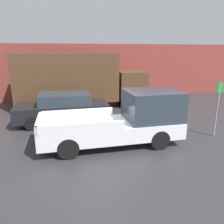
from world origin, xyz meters
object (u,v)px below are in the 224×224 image
pickup_truck (126,120)px  parking_sign (217,106)px  car (63,108)px  delivery_truck (77,79)px  newspaper_box (53,94)px

pickup_truck → parking_sign: parking_sign is taller
car → delivery_truck: bearing=73.2°
pickup_truck → car: 4.09m
delivery_truck → newspaper_box: delivery_truck is taller
pickup_truck → newspaper_box: 9.59m
delivery_truck → parking_sign: size_ratio=3.42×
parking_sign → newspaper_box: (-7.24, 9.25, -0.90)m
pickup_truck → newspaper_box: size_ratio=5.68×
pickup_truck → delivery_truck: (-1.47, 6.55, 0.92)m
pickup_truck → delivery_truck: bearing=102.6°
pickup_truck → newspaper_box: (-3.17, 9.03, -0.50)m
delivery_truck → parking_sign: delivery_truck is taller
delivery_truck → parking_sign: bearing=-50.7°
car → pickup_truck: bearing=-52.9°
delivery_truck → newspaper_box: size_ratio=8.59×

